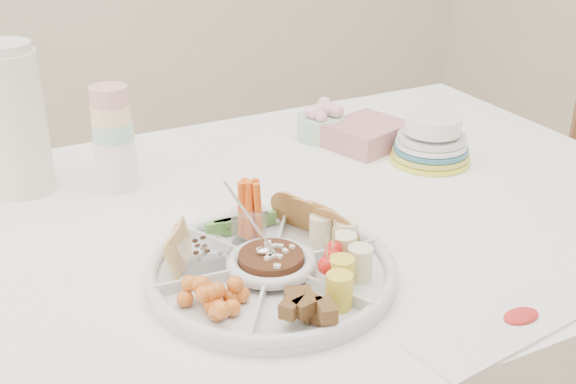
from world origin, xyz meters
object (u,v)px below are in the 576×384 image
dining_table (283,377)px  party_tray (271,267)px  plate_stack (432,138)px  thermos (15,118)px

dining_table → party_tray: party_tray is taller
dining_table → plate_stack: (0.39, 0.07, 0.43)m
party_tray → thermos: 0.60m
dining_table → plate_stack: bearing=10.6°
dining_table → plate_stack: plate_stack is taller
thermos → plate_stack: size_ratio=1.76×
party_tray → plate_stack: size_ratio=2.27×
plate_stack → party_tray: bearing=-152.2°
plate_stack → dining_table: bearing=-169.4°
dining_table → party_tray: size_ratio=4.00×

